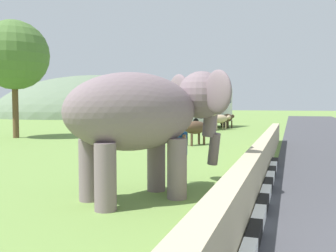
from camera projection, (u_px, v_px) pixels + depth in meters
striped_curb at (251, 246)px, 5.18m from camera, size 16.20×0.20×0.24m
barrier_parapet at (248, 183)px, 7.47m from camera, size 28.00×0.36×1.00m
elephant at (148, 113)px, 8.22m from camera, size 3.92×3.71×2.90m
person_handler at (179, 150)px, 9.41m from camera, size 0.53×0.51×1.66m
bus_white at (198, 104)px, 30.95m from camera, size 9.06×4.52×3.50m
bus_orange at (187, 104)px, 44.22m from camera, size 8.99×2.93×3.50m
cow_near at (196, 128)px, 18.75m from camera, size 1.85×1.30×1.23m
cow_mid at (228, 118)px, 31.55m from camera, size 1.91×1.07×1.23m
cow_far at (220, 119)px, 29.31m from camera, size 1.71×1.54×1.23m
tree_distant at (14, 55)px, 22.44m from camera, size 4.20×4.20×7.16m
hill_east at (103, 115)px, 67.80m from camera, size 41.89×33.51×14.27m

